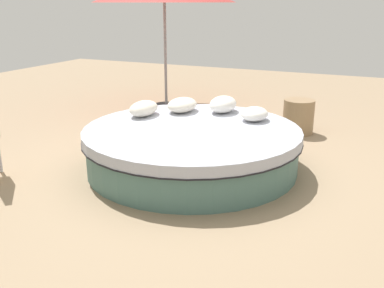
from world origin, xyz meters
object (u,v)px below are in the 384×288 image
(round_bed, at_px, (192,147))
(throw_pillow_1, at_px, (223,104))
(throw_pillow_0, at_px, (254,114))
(side_table, at_px, (298,117))
(throw_pillow_2, at_px, (182,105))
(throw_pillow_3, at_px, (144,108))

(round_bed, height_order, throw_pillow_1, throw_pillow_1)
(throw_pillow_1, bearing_deg, throw_pillow_0, -115.00)
(round_bed, xyz_separation_m, side_table, (1.99, -0.85, 0.00))
(throw_pillow_2, bearing_deg, throw_pillow_3, 138.08)
(throw_pillow_2, bearing_deg, throw_pillow_0, -91.72)
(throw_pillow_0, bearing_deg, throw_pillow_3, 105.11)
(round_bed, bearing_deg, throw_pillow_3, 72.04)
(round_bed, distance_m, throw_pillow_0, 0.90)
(throw_pillow_0, bearing_deg, throw_pillow_2, 88.28)
(round_bed, height_order, throw_pillow_3, throw_pillow_3)
(throw_pillow_2, bearing_deg, side_table, -44.13)
(round_bed, height_order, throw_pillow_0, throw_pillow_0)
(throw_pillow_3, bearing_deg, throw_pillow_1, -55.02)
(round_bed, relative_size, throw_pillow_1, 5.26)
(throw_pillow_1, distance_m, throw_pillow_3, 1.05)
(side_table, bearing_deg, round_bed, 156.98)
(throw_pillow_3, bearing_deg, throw_pillow_0, -74.89)
(throw_pillow_3, xyz_separation_m, side_table, (1.73, -1.65, -0.34))
(side_table, bearing_deg, throw_pillow_2, 135.87)
(round_bed, bearing_deg, throw_pillow_2, 34.15)
(side_table, bearing_deg, throw_pillow_1, 145.02)
(throw_pillow_0, height_order, throw_pillow_3, throw_pillow_3)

